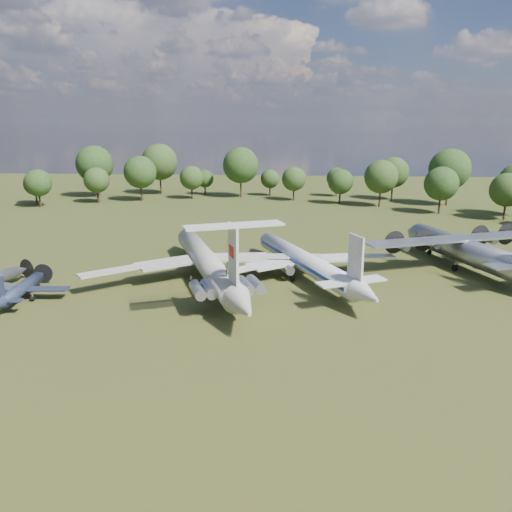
# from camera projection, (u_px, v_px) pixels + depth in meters

# --- Properties ---
(ground) EXTENTS (300.00, 300.00, 0.00)m
(ground) POSITION_uv_depth(u_px,v_px,m) (190.00, 282.00, 72.79)
(ground) COLOR #263D14
(ground) RESTS_ON ground
(il62_airliner) EXTENTS (49.93, 56.02, 4.54)m
(il62_airliner) POSITION_uv_depth(u_px,v_px,m) (207.00, 266.00, 72.31)
(il62_airliner) COLOR silver
(il62_airliner) RESTS_ON ground
(tu104_jet) EXTENTS (43.82, 48.65, 3.98)m
(tu104_jet) POSITION_uv_depth(u_px,v_px,m) (305.00, 265.00, 74.05)
(tu104_jet) COLOR silver
(tu104_jet) RESTS_ON ground
(an12_transport) EXTENTS (43.65, 45.96, 4.85)m
(an12_transport) POSITION_uv_depth(u_px,v_px,m) (465.00, 254.00, 78.75)
(an12_transport) COLOR #A3A6AB
(an12_transport) RESTS_ON ground
(small_prop_west) EXTENTS (12.91, 16.82, 2.34)m
(small_prop_west) POSITION_uv_depth(u_px,v_px,m) (22.00, 292.00, 64.88)
(small_prop_west) COLOR black
(small_prop_west) RESTS_ON ground
(person_on_il62) EXTENTS (0.82, 0.72, 1.90)m
(person_on_il62) POSITION_uv_depth(u_px,v_px,m) (228.00, 269.00, 59.75)
(person_on_il62) COLOR brown
(person_on_il62) RESTS_ON il62_airliner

